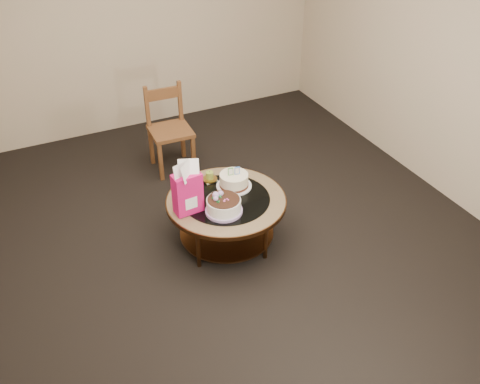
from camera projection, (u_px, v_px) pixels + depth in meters
name	position (u px, v px, depth m)	size (l,w,h in m)	color
ground	(227.00, 240.00, 4.75)	(5.00, 5.00, 0.00)	black
room_walls	(224.00, 77.00, 3.87)	(4.52, 5.02, 2.61)	#B7AA8A
coffee_table	(226.00, 206.00, 4.53)	(1.02, 1.02, 0.46)	#583319
decorated_cake	(224.00, 206.00, 4.30)	(0.30, 0.30, 0.18)	#B18FCA
cream_cake	(234.00, 181.00, 4.60)	(0.31, 0.31, 0.19)	white
gift_bag	(187.00, 188.00, 4.22)	(0.24, 0.18, 0.45)	#C7126A
pillar_candle	(210.00, 178.00, 4.69)	(0.13, 0.13, 0.10)	#C9BC52
dining_chair	(169.00, 129.00, 5.52)	(0.43, 0.43, 0.89)	brown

